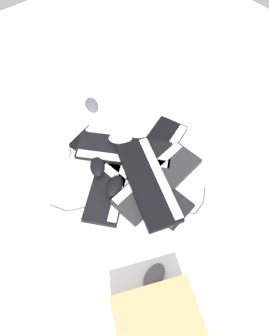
{
  "coord_description": "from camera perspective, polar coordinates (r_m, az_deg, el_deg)",
  "views": [
    {
      "loc": [
        -0.6,
        0.47,
        1.18
      ],
      "look_at": [
        -0.04,
        0.01,
        0.04
      ],
      "focal_mm": 32.0,
      "sensor_mm": 36.0,
      "label": 1
    }
  ],
  "objects": [
    {
      "name": "ground_plane",
      "position": [
        1.4,
        -0.86,
        0.16
      ],
      "size": [
        3.2,
        3.2,
        0.0
      ],
      "primitive_type": "plane",
      "color": "white"
    },
    {
      "name": "keyboard_0",
      "position": [
        1.43,
        -3.82,
        2.27
      ],
      "size": [
        0.46,
        0.26,
        0.03
      ],
      "color": "black",
      "rests_on": "ground"
    },
    {
      "name": "keyboard_1",
      "position": [
        1.36,
        -4.59,
        -2.02
      ],
      "size": [
        0.4,
        0.43,
        0.03
      ],
      "color": "black",
      "rests_on": "ground"
    },
    {
      "name": "keyboard_2",
      "position": [
        1.34,
        2.0,
        -3.64
      ],
      "size": [
        0.46,
        0.21,
        0.03
      ],
      "color": "black",
      "rests_on": "ground"
    },
    {
      "name": "keyboard_3",
      "position": [
        1.44,
        3.84,
        2.89
      ],
      "size": [
        0.29,
        0.46,
        0.03
      ],
      "color": "black",
      "rests_on": "ground"
    },
    {
      "name": "keyboard_4",
      "position": [
        1.32,
        4.41,
        -2.4
      ],
      "size": [
        0.2,
        0.45,
        0.03
      ],
      "color": "#232326",
      "rests_on": "keyboard_2"
    },
    {
      "name": "keyboard_5",
      "position": [
        1.28,
        2.57,
        -2.49
      ],
      "size": [
        0.46,
        0.29,
        0.03
      ],
      "color": "black",
      "rests_on": "keyboard_4"
    },
    {
      "name": "keyboard_6",
      "position": [
        1.41,
        -2.03,
        3.27
      ],
      "size": [
        0.43,
        0.4,
        0.03
      ],
      "color": "black",
      "rests_on": "keyboard_0"
    },
    {
      "name": "mouse_0",
      "position": [
        1.65,
        -8.17,
        11.82
      ],
      "size": [
        0.12,
        0.1,
        0.04
      ],
      "primitive_type": "ellipsoid",
      "rotation": [
        0.0,
        0.0,
        5.97
      ],
      "color": "#4C4C51",
      "rests_on": "ground"
    },
    {
      "name": "mouse_1",
      "position": [
        1.41,
        -2.71,
        5.71
      ],
      "size": [
        0.12,
        0.13,
        0.04
      ],
      "primitive_type": "ellipsoid",
      "rotation": [
        0.0,
        0.0,
        0.9
      ],
      "color": "silver",
      "rests_on": "keyboard_6"
    },
    {
      "name": "mouse_2",
      "position": [
        1.36,
        -7.06,
        0.29
      ],
      "size": [
        0.13,
        0.11,
        0.04
      ],
      "primitive_type": "ellipsoid",
      "rotation": [
        0.0,
        0.0,
        2.57
      ],
      "color": "black",
      "rests_on": "keyboard_1"
    },
    {
      "name": "mouse_3",
      "position": [
        1.3,
        -3.86,
        -3.47
      ],
      "size": [
        0.11,
        0.13,
        0.04
      ],
      "primitive_type": "ellipsoid",
      "rotation": [
        0.0,
        0.0,
        2.08
      ],
      "color": "black",
      "rests_on": "keyboard_1"
    },
    {
      "name": "mouse_4",
      "position": [
        1.19,
        3.78,
        -19.9
      ],
      "size": [
        0.09,
        0.12,
        0.04
      ],
      "primitive_type": "ellipsoid",
      "rotation": [
        0.0,
        0.0,
        4.98
      ],
      "color": "#4C4C51",
      "rests_on": "ground"
    },
    {
      "name": "mouse_5",
      "position": [
        1.45,
        -13.5,
        2.1
      ],
      "size": [
        0.11,
        0.13,
        0.04
      ],
      "primitive_type": "ellipsoid",
      "rotation": [
        0.0,
        0.0,
        5.23
      ],
      "color": "silver",
      "rests_on": "ground"
    },
    {
      "name": "cable_0",
      "position": [
        1.3,
        0.48,
        -7.19
      ],
      "size": [
        0.44,
        0.59,
        0.01
      ],
      "color": "#59595B",
      "rests_on": "ground"
    },
    {
      "name": "cardboard_box",
      "position": [
        1.11,
        4.46,
        -27.79
      ],
      "size": [
        0.33,
        0.34,
        0.15
      ],
      "primitive_type": "cube",
      "rotation": [
        0.0,
        0.0,
        1.15
      ],
      "color": "tan",
      "rests_on": "ground"
    }
  ]
}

